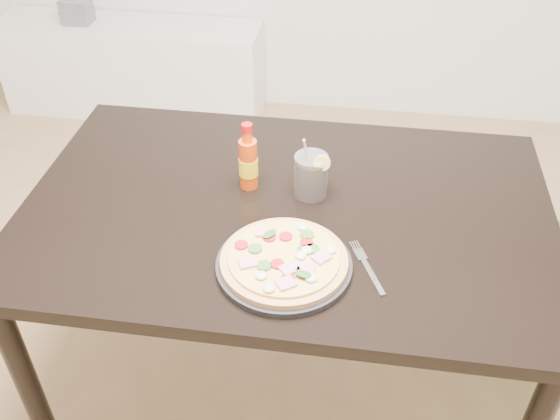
# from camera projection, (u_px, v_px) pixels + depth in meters

# --- Properties ---
(dining_table) EXTENTS (1.40, 0.90, 0.75)m
(dining_table) POSITION_uv_depth(u_px,v_px,m) (286.00, 229.00, 1.70)
(dining_table) COLOR black
(dining_table) RESTS_ON ground
(plate) EXTENTS (0.32, 0.32, 0.02)m
(plate) POSITION_uv_depth(u_px,v_px,m) (284.00, 265.00, 1.46)
(plate) COLOR black
(plate) RESTS_ON dining_table
(pizza) EXTENTS (0.30, 0.30, 0.03)m
(pizza) POSITION_uv_depth(u_px,v_px,m) (285.00, 259.00, 1.45)
(pizza) COLOR tan
(pizza) RESTS_ON plate
(hot_sauce_bottle) EXTENTS (0.06, 0.06, 0.20)m
(hot_sauce_bottle) POSITION_uv_depth(u_px,v_px,m) (248.00, 162.00, 1.67)
(hot_sauce_bottle) COLOR #D9430C
(hot_sauce_bottle) RESTS_ON dining_table
(cola_cup) EXTENTS (0.10, 0.09, 0.18)m
(cola_cup) POSITION_uv_depth(u_px,v_px,m) (311.00, 176.00, 1.66)
(cola_cup) COLOR black
(cola_cup) RESTS_ON dining_table
(fork) EXTENTS (0.09, 0.18, 0.00)m
(fork) POSITION_uv_depth(u_px,v_px,m) (366.00, 266.00, 1.47)
(fork) COLOR silver
(fork) RESTS_ON dining_table
(media_console) EXTENTS (1.40, 0.34, 0.50)m
(media_console) POSITION_uv_depth(u_px,v_px,m) (133.00, 68.00, 3.41)
(media_console) COLOR white
(media_console) RESTS_ON ground
(cd_stack) EXTENTS (0.14, 0.12, 0.13)m
(cd_stack) POSITION_uv_depth(u_px,v_px,m) (77.00, 11.00, 3.23)
(cd_stack) COLOR slate
(cd_stack) RESTS_ON media_console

